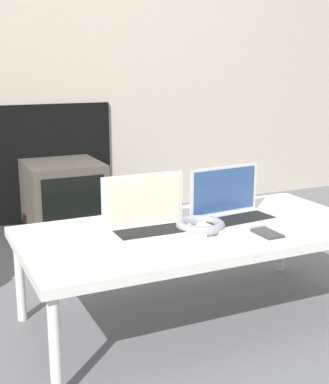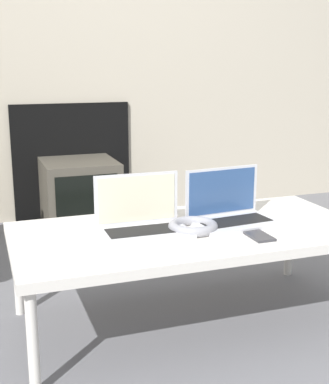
# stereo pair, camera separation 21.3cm
# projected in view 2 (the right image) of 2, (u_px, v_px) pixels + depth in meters

# --- Properties ---
(ground_plane) EXTENTS (14.00, 14.00, 0.00)m
(ground_plane) POSITION_uv_depth(u_px,v_px,m) (217.00, 353.00, 1.90)
(ground_plane) COLOR slate
(wall_back) EXTENTS (7.00, 0.08, 2.60)m
(wall_back) POSITION_uv_depth(u_px,v_px,m) (91.00, 18.00, 3.39)
(wall_back) COLOR #B7AD99
(wall_back) RESTS_ON ground_plane
(table) EXTENTS (1.35, 0.66, 0.38)m
(table) POSITION_uv_depth(u_px,v_px,m) (190.00, 236.00, 2.06)
(table) COLOR silver
(table) RESTS_ON ground_plane
(laptop_left) EXTENTS (0.33, 0.22, 0.21)m
(laptop_left) POSITION_uv_depth(u_px,v_px,m) (142.00, 220.00, 2.01)
(laptop_left) COLOR silver
(laptop_left) RESTS_ON table
(laptop_right) EXTENTS (0.35, 0.25, 0.21)m
(laptop_right) POSITION_uv_depth(u_px,v_px,m) (230.00, 211.00, 2.13)
(laptop_right) COLOR silver
(laptop_right) RESTS_ON table
(headphones) EXTENTS (0.19, 0.19, 0.04)m
(headphones) POSITION_uv_depth(u_px,v_px,m) (192.00, 226.00, 2.02)
(headphones) COLOR gray
(headphones) RESTS_ON table
(phone) EXTENTS (0.07, 0.13, 0.01)m
(phone) POSITION_uv_depth(u_px,v_px,m) (259.00, 236.00, 1.96)
(phone) COLOR #333338
(phone) RESTS_ON table
(tv) EXTENTS (0.45, 0.47, 0.42)m
(tv) POSITION_uv_depth(u_px,v_px,m) (80.00, 194.00, 3.33)
(tv) COLOR #4C473D
(tv) RESTS_ON ground_plane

